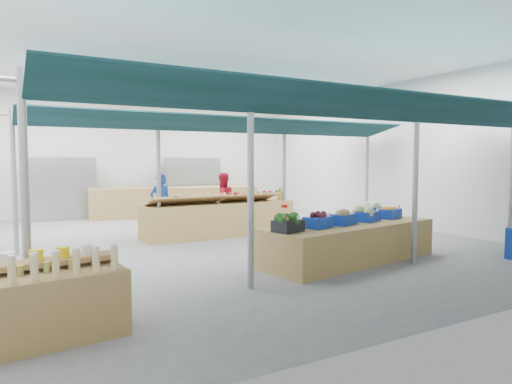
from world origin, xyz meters
TOP-DOWN VIEW (x-y plane):
  - floor at (0.00, 0.00)m, footprint 13.00×13.00m
  - hall at (0.00, 1.44)m, footprint 13.00×13.00m
  - pole_grid at (0.75, -1.75)m, footprint 10.00×4.60m
  - awnings at (0.75, -1.75)m, footprint 9.50×7.08m
  - back_shelving_left at (-2.50, 6.00)m, footprint 2.00×0.50m
  - back_shelving_right at (2.00, 6.00)m, footprint 2.00×0.50m
  - bottle_shelf at (-3.89, -4.65)m, footprint 1.72×1.18m
  - veg_counter at (1.56, -3.28)m, footprint 3.88×1.83m
  - fruit_counter at (0.61, 0.61)m, footprint 3.96×1.02m
  - far_counter at (1.01, 5.10)m, footprint 5.70×2.31m
  - vendor_left at (-0.59, 1.71)m, footprint 0.58×0.39m
  - vendor_right at (1.21, 1.71)m, footprint 0.78×0.61m
  - crate_broccoli at (-0.03, -3.54)m, footprint 0.59×0.49m
  - crate_beets at (0.69, -3.42)m, footprint 0.59×0.49m
  - crate_celeriac at (1.35, -3.31)m, footprint 0.59×0.49m
  - crate_cabbage at (2.07, -3.19)m, footprint 0.59×0.49m
  - crate_carrots at (2.79, -3.08)m, footprint 0.59×0.49m
  - sparrow at (-0.17, -3.69)m, footprint 0.12×0.09m
  - pole_ribbon at (0.25, -3.00)m, footprint 0.12×0.12m
  - apple_heap_yellow at (-0.32, 0.49)m, footprint 1.93×0.78m
  - apple_heap_red at (1.41, 0.53)m, footprint 1.53×0.76m
  - pineapple at (2.40, 0.55)m, footprint 0.14×0.14m
  - crate_extra at (2.71, -2.62)m, footprint 0.59×0.51m

SIDE VIEW (x-z plane):
  - floor at x=0.00m, z-range 0.00..0.00m
  - veg_counter at x=1.56m, z-range 0.00..0.73m
  - bottle_shelf at x=-3.89m, z-range -0.10..0.91m
  - fruit_counter at x=0.61m, z-range 0.00..0.84m
  - far_counter at x=1.01m, z-range 0.00..1.01m
  - vendor_left at x=-0.59m, z-range 0.00..1.58m
  - vendor_right at x=1.21m, z-range 0.00..1.58m
  - crate_carrots at x=2.79m, z-range 0.69..0.98m
  - crate_beets at x=0.69m, z-range 0.71..1.00m
  - crate_celeriac at x=1.35m, z-range 0.71..1.03m
  - crate_extra at x=2.71m, z-range 0.71..1.03m
  - crate_broccoli at x=-0.03m, z-range 0.71..1.06m
  - crate_cabbage at x=2.07m, z-range 0.71..1.06m
  - sparrow at x=-0.17m, z-range 0.92..1.03m
  - back_shelving_left at x=-2.50m, z-range 0.00..2.00m
  - back_shelving_right at x=2.00m, z-range 0.00..2.00m
  - apple_heap_yellow at x=-0.32m, z-range 0.87..1.15m
  - apple_heap_red at x=1.41m, z-range 0.87..1.15m
  - pineapple at x=2.40m, z-range 0.83..1.22m
  - pole_ribbon at x=0.25m, z-range 0.94..1.22m
  - pole_grid at x=0.75m, z-range 0.31..3.31m
  - hall at x=0.00m, z-range -3.85..9.15m
  - awnings at x=0.75m, z-range 2.63..2.93m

